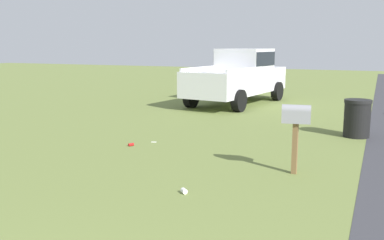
# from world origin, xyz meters

# --- Properties ---
(mailbox) EXTENTS (0.27, 0.52, 1.23)m
(mailbox) POSITION_xyz_m (6.93, -0.98, 0.98)
(mailbox) COLOR brown
(mailbox) RESTS_ON ground
(pickup_truck) EXTENTS (5.60, 2.77, 2.09)m
(pickup_truck) POSITION_xyz_m (15.49, 2.72, 1.11)
(pickup_truck) COLOR silver
(pickup_truck) RESTS_ON ground
(trash_bin) EXTENTS (0.65, 0.65, 0.93)m
(trash_bin) POSITION_xyz_m (10.68, -1.81, 0.47)
(trash_bin) COLOR black
(trash_bin) RESTS_ON ground
(litter_cup_midfield_a) EXTENTS (0.13, 0.13, 0.08)m
(litter_cup_midfield_a) POSITION_xyz_m (5.20, 0.37, 0.04)
(litter_cup_midfield_a) COLOR white
(litter_cup_midfield_a) RESTS_ON ground
(litter_wrapper_far_scatter) EXTENTS (0.12, 0.14, 0.01)m
(litter_wrapper_far_scatter) POSITION_xyz_m (8.16, 2.50, 0.00)
(litter_wrapper_far_scatter) COLOR silver
(litter_wrapper_far_scatter) RESTS_ON ground
(litter_can_midfield_b) EXTENTS (0.14, 0.11, 0.07)m
(litter_can_midfield_b) POSITION_xyz_m (7.60, 2.78, 0.03)
(litter_can_midfield_b) COLOR red
(litter_can_midfield_b) RESTS_ON ground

